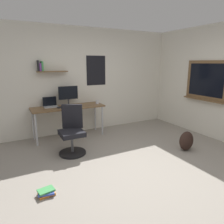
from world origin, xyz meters
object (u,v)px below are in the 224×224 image
(laptop, at_px, (50,105))
(keyboard, at_px, (65,107))
(computer_mouse, at_px, (77,105))
(coffee_mug, at_px, (97,102))
(book_stack_on_floor, at_px, (46,192))
(desk, at_px, (68,110))
(monitor_primary, at_px, (68,94))
(office_chair, at_px, (72,133))
(backpack, at_px, (186,141))

(laptop, relative_size, keyboard, 0.84)
(keyboard, xyz_separation_m, computer_mouse, (0.28, 0.00, 0.01))
(coffee_mug, distance_m, book_stack_on_floor, 2.77)
(desk, distance_m, coffee_mug, 0.75)
(laptop, bearing_deg, monitor_primary, -6.57)
(laptop, bearing_deg, desk, -20.15)
(book_stack_on_floor, bearing_deg, laptop, 75.67)
(monitor_primary, relative_size, computer_mouse, 4.46)
(monitor_primary, bearing_deg, laptop, 173.43)
(keyboard, bearing_deg, coffee_mug, 3.49)
(office_chair, bearing_deg, desk, 77.41)
(desk, bearing_deg, backpack, -45.30)
(office_chair, bearing_deg, laptop, 99.20)
(office_chair, height_order, coffee_mug, office_chair)
(computer_mouse, bearing_deg, coffee_mug, 5.28)
(monitor_primary, xyz_separation_m, book_stack_on_floor, (-0.99, -2.17, -0.98))
(backpack, bearing_deg, keyboard, 137.03)
(coffee_mug, relative_size, backpack, 0.23)
(monitor_primary, distance_m, backpack, 2.82)
(desk, height_order, book_stack_on_floor, desk)
(keyboard, relative_size, book_stack_on_floor, 1.59)
(desk, relative_size, office_chair, 1.76)
(desk, xyz_separation_m, laptop, (-0.38, 0.14, 0.13))
(laptop, relative_size, monitor_primary, 0.67)
(monitor_primary, relative_size, coffee_mug, 5.04)
(office_chair, relative_size, coffee_mug, 10.33)
(office_chair, distance_m, coffee_mug, 1.36)
(computer_mouse, distance_m, coffee_mug, 0.54)
(office_chair, relative_size, computer_mouse, 9.13)
(coffee_mug, relative_size, book_stack_on_floor, 0.39)
(laptop, bearing_deg, book_stack_on_floor, -104.33)
(backpack, xyz_separation_m, book_stack_on_floor, (-2.82, -0.19, -0.16))
(desk, bearing_deg, computer_mouse, -19.73)
(office_chair, distance_m, backpack, 2.30)
(coffee_mug, bearing_deg, backpack, -58.76)
(office_chair, height_order, laptop, laptop)
(laptop, bearing_deg, coffee_mug, -8.11)
(office_chair, bearing_deg, computer_mouse, 64.68)
(laptop, distance_m, monitor_primary, 0.47)
(coffee_mug, height_order, book_stack_on_floor, coffee_mug)
(laptop, height_order, monitor_primary, monitor_primary)
(laptop, height_order, backpack, laptop)
(keyboard, bearing_deg, book_stack_on_floor, -113.15)
(desk, bearing_deg, office_chair, -102.59)
(monitor_primary, distance_m, book_stack_on_floor, 2.58)
(laptop, bearing_deg, backpack, -42.08)
(laptop, distance_m, backpack, 3.09)
(keyboard, distance_m, backpack, 2.73)
(laptop, height_order, computer_mouse, laptop)
(laptop, relative_size, book_stack_on_floor, 1.33)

